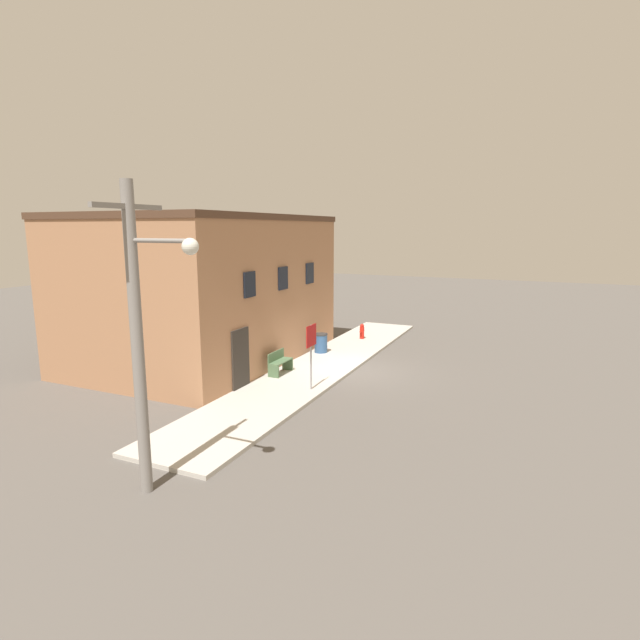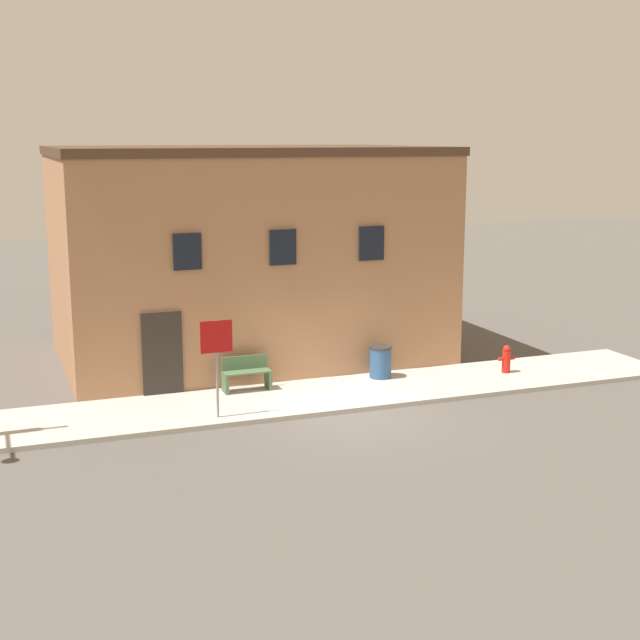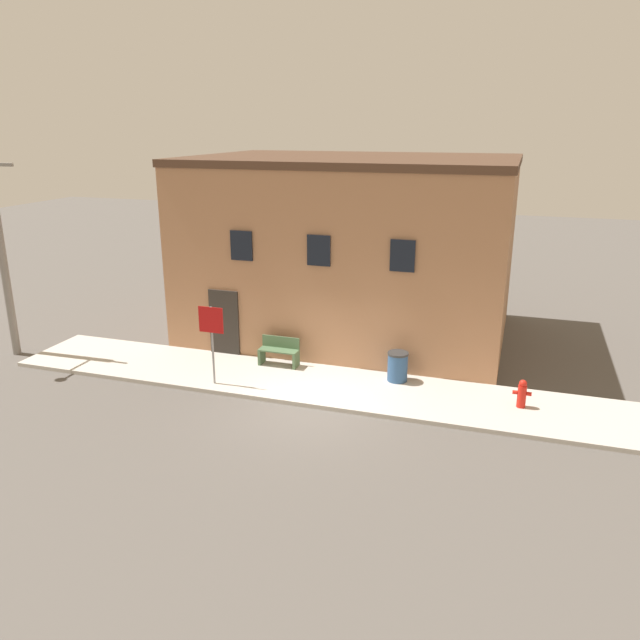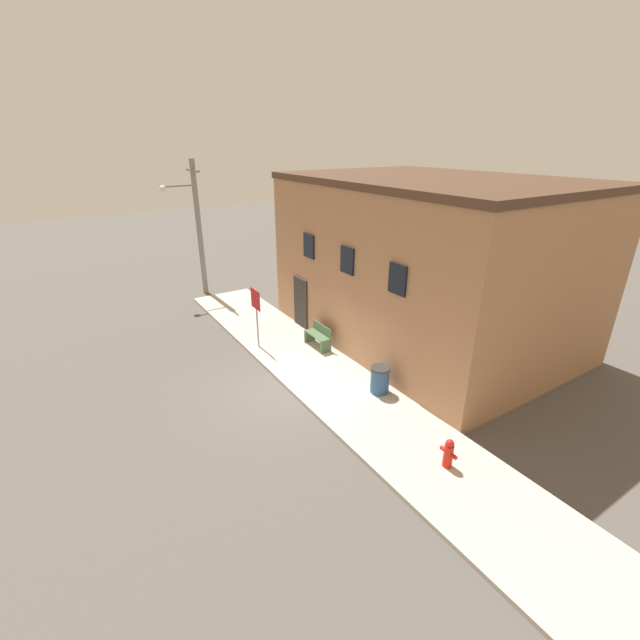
{
  "view_description": "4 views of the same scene",
  "coord_description": "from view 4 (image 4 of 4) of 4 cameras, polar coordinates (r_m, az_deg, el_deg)",
  "views": [
    {
      "loc": [
        -17.97,
        -6.58,
        5.59
      ],
      "look_at": [
        -0.21,
        1.41,
        2.0
      ],
      "focal_mm": 28.0,
      "sensor_mm": 36.0,
      "label": 1
    },
    {
      "loc": [
        -7.73,
        -18.57,
        6.41
      ],
      "look_at": [
        -0.21,
        1.41,
        2.0
      ],
      "focal_mm": 50.0,
      "sensor_mm": 36.0,
      "label": 2
    },
    {
      "loc": [
        4.89,
        -14.13,
        7.14
      ],
      "look_at": [
        -0.21,
        1.41,
        2.0
      ],
      "focal_mm": 35.0,
      "sensor_mm": 36.0,
      "label": 3
    },
    {
      "loc": [
        10.43,
        -5.34,
        7.34
      ],
      "look_at": [
        -0.21,
        1.41,
        2.0
      ],
      "focal_mm": 24.0,
      "sensor_mm": 36.0,
      "label": 4
    }
  ],
  "objects": [
    {
      "name": "bench",
      "position": [
        16.0,
        -0.2,
        -2.18
      ],
      "size": [
        1.2,
        0.44,
        0.86
      ],
      "color": "#4C6B47",
      "rests_on": "sidewalk"
    },
    {
      "name": "stop_sign",
      "position": [
        15.72,
        -8.52,
        1.74
      ],
      "size": [
        0.74,
        0.06,
        2.26
      ],
      "color": "gray",
      "rests_on": "sidewalk"
    },
    {
      "name": "utility_pole",
      "position": [
        22.08,
        -16.18,
        12.21
      ],
      "size": [
        1.8,
        1.75,
        6.53
      ],
      "color": "gray",
      "rests_on": "ground"
    },
    {
      "name": "trash_bin",
      "position": [
        13.34,
        7.97,
        -7.86
      ],
      "size": [
        0.6,
        0.6,
        0.85
      ],
      "color": "#2D517F",
      "rests_on": "sidewalk"
    },
    {
      "name": "ground_plane",
      "position": [
        13.82,
        -4.53,
        -9.18
      ],
      "size": [
        80.0,
        80.0,
        0.0
      ],
      "primitive_type": "plane",
      "color": "#56514C"
    },
    {
      "name": "fire_hydrant",
      "position": [
        11.01,
        16.76,
        -16.62
      ],
      "size": [
        0.47,
        0.23,
        0.76
      ],
      "color": "red",
      "rests_on": "sidewalk"
    },
    {
      "name": "brick_building",
      "position": [
        16.82,
        14.07,
        7.57
      ],
      "size": [
        10.62,
        7.53,
        6.13
      ],
      "color": "#A87551",
      "rests_on": "ground"
    },
    {
      "name": "sidewalk",
      "position": [
        14.4,
        0.45,
        -7.4
      ],
      "size": [
        19.17,
        2.82,
        0.12
      ],
      "color": "#BCB7AD",
      "rests_on": "ground"
    }
  ]
}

